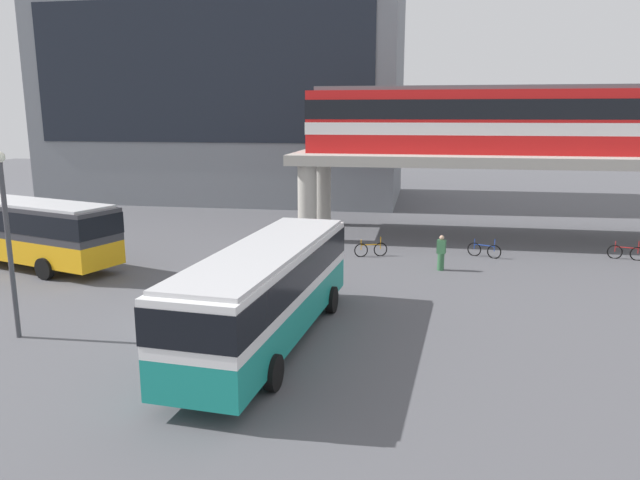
{
  "coord_description": "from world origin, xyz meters",
  "views": [
    {
      "loc": [
        7.49,
        -19.43,
        7.28
      ],
      "look_at": [
        3.36,
        4.09,
        2.2
      ],
      "focal_mm": 33.3,
      "sensor_mm": 36.0,
      "label": 1
    }
  ],
  "objects_px": {
    "bus_secondary": "(21,226)",
    "pedestrian_at_kerb": "(441,254)",
    "bicycle_red": "(626,253)",
    "bicycle_blue": "(484,250)",
    "bicycle_orange": "(371,250)",
    "train": "(517,119)",
    "bus_main": "(268,284)",
    "station_building": "(229,88)"
  },
  "relations": [
    {
      "from": "bus_secondary",
      "to": "pedestrian_at_kerb",
      "type": "bearing_deg",
      "value": 7.44
    },
    {
      "from": "bicycle_red",
      "to": "pedestrian_at_kerb",
      "type": "xyz_separation_m",
      "value": [
        -9.38,
        -3.78,
        0.43
      ]
    },
    {
      "from": "bicycle_blue",
      "to": "bicycle_orange",
      "type": "bearing_deg",
      "value": -171.72
    },
    {
      "from": "bicycle_blue",
      "to": "train",
      "type": "bearing_deg",
      "value": 69.14
    },
    {
      "from": "bicycle_red",
      "to": "bicycle_orange",
      "type": "xyz_separation_m",
      "value": [
        -12.91,
        -1.55,
        0.0
      ]
    },
    {
      "from": "bus_secondary",
      "to": "bicycle_orange",
      "type": "bearing_deg",
      "value": 16.33
    },
    {
      "from": "bus_secondary",
      "to": "bus_main",
      "type": "bearing_deg",
      "value": -28.34
    },
    {
      "from": "bicycle_red",
      "to": "bicycle_orange",
      "type": "height_order",
      "value": "same"
    },
    {
      "from": "train",
      "to": "bicycle_orange",
      "type": "relative_size",
      "value": 14.32
    },
    {
      "from": "bus_secondary",
      "to": "pedestrian_at_kerb",
      "type": "distance_m",
      "value": 20.3
    },
    {
      "from": "bicycle_red",
      "to": "bicycle_blue",
      "type": "bearing_deg",
      "value": -174.34
    },
    {
      "from": "pedestrian_at_kerb",
      "to": "bicycle_red",
      "type": "bearing_deg",
      "value": 21.95
    },
    {
      "from": "bus_secondary",
      "to": "station_building",
      "type": "bearing_deg",
      "value": 85.47
    },
    {
      "from": "train",
      "to": "bus_main",
      "type": "distance_m",
      "value": 21.58
    },
    {
      "from": "pedestrian_at_kerb",
      "to": "bus_secondary",
      "type": "bearing_deg",
      "value": -172.56
    },
    {
      "from": "station_building",
      "to": "bus_main",
      "type": "bearing_deg",
      "value": -69.89
    },
    {
      "from": "bicycle_orange",
      "to": "pedestrian_at_kerb",
      "type": "bearing_deg",
      "value": -32.31
    },
    {
      "from": "station_building",
      "to": "bicycle_orange",
      "type": "bearing_deg",
      "value": -55.47
    },
    {
      "from": "station_building",
      "to": "bicycle_blue",
      "type": "distance_m",
      "value": 30.11
    },
    {
      "from": "station_building",
      "to": "bicycle_red",
      "type": "bearing_deg",
      "value": -35.47
    },
    {
      "from": "bicycle_blue",
      "to": "bicycle_red",
      "type": "xyz_separation_m",
      "value": [
        7.1,
        0.7,
        0.0
      ]
    },
    {
      "from": "station_building",
      "to": "train",
      "type": "relative_size",
      "value": 1.23
    },
    {
      "from": "train",
      "to": "bus_main",
      "type": "relative_size",
      "value": 2.16
    },
    {
      "from": "bicycle_blue",
      "to": "pedestrian_at_kerb",
      "type": "relative_size",
      "value": 0.99
    },
    {
      "from": "bus_main",
      "to": "bicycle_orange",
      "type": "height_order",
      "value": "bus_main"
    },
    {
      "from": "station_building",
      "to": "bus_secondary",
      "type": "distance_m",
      "value": 27.09
    },
    {
      "from": "station_building",
      "to": "bus_secondary",
      "type": "xyz_separation_m",
      "value": [
        -2.06,
        -25.94,
        -7.51
      ]
    },
    {
      "from": "bicycle_blue",
      "to": "bus_main",
      "type": "bearing_deg",
      "value": -120.66
    },
    {
      "from": "bicycle_blue",
      "to": "bicycle_orange",
      "type": "relative_size",
      "value": 0.99
    },
    {
      "from": "bicycle_blue",
      "to": "bicycle_red",
      "type": "distance_m",
      "value": 7.13
    },
    {
      "from": "train",
      "to": "bus_main",
      "type": "height_order",
      "value": "train"
    },
    {
      "from": "bus_secondary",
      "to": "pedestrian_at_kerb",
      "type": "relative_size",
      "value": 6.68
    },
    {
      "from": "bus_secondary",
      "to": "train",
      "type": "bearing_deg",
      "value": 23.85
    },
    {
      "from": "bus_secondary",
      "to": "bicycle_orange",
      "type": "distance_m",
      "value": 17.34
    },
    {
      "from": "station_building",
      "to": "pedestrian_at_kerb",
      "type": "bearing_deg",
      "value": -52.27
    },
    {
      "from": "bus_secondary",
      "to": "bicycle_blue",
      "type": "distance_m",
      "value": 23.15
    },
    {
      "from": "bus_main",
      "to": "pedestrian_at_kerb",
      "type": "distance_m",
      "value": 11.91
    },
    {
      "from": "station_building",
      "to": "bus_main",
      "type": "xyz_separation_m",
      "value": [
        12.34,
        -33.71,
        -7.51
      ]
    },
    {
      "from": "bus_main",
      "to": "bicycle_orange",
      "type": "bearing_deg",
      "value": 80.24
    },
    {
      "from": "bicycle_orange",
      "to": "bus_secondary",
      "type": "bearing_deg",
      "value": -163.67
    },
    {
      "from": "bus_secondary",
      "to": "bicycle_red",
      "type": "bearing_deg",
      "value": 12.26
    },
    {
      "from": "station_building",
      "to": "bicycle_orange",
      "type": "xyz_separation_m",
      "value": [
        14.51,
        -21.09,
        -9.14
      ]
    }
  ]
}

